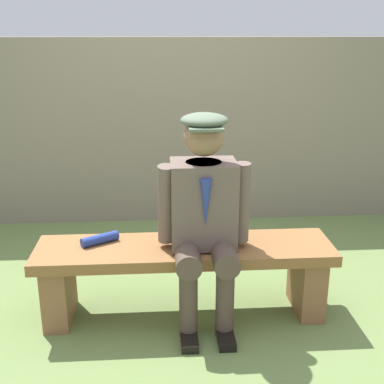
% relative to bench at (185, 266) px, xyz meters
% --- Properties ---
extents(ground_plane, '(30.00, 30.00, 0.00)m').
position_rel_bench_xyz_m(ground_plane, '(0.00, 0.00, -0.34)').
color(ground_plane, olive).
extents(bench, '(1.85, 0.45, 0.48)m').
position_rel_bench_xyz_m(bench, '(0.00, 0.00, 0.00)').
color(bench, brown).
rests_on(bench, ground).
extents(seated_man, '(0.57, 0.58, 1.31)m').
position_rel_bench_xyz_m(seated_man, '(-0.12, 0.06, 0.40)').
color(seated_man, brown).
rests_on(seated_man, ground).
extents(rolled_magazine, '(0.24, 0.17, 0.06)m').
position_rel_bench_xyz_m(rolled_magazine, '(0.53, -0.07, 0.17)').
color(rolled_magazine, navy).
rests_on(rolled_magazine, bench).
extents(stadium_wall, '(12.00, 0.24, 1.70)m').
position_rel_bench_xyz_m(stadium_wall, '(0.00, -1.80, 0.51)').
color(stadium_wall, gray).
rests_on(stadium_wall, ground).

